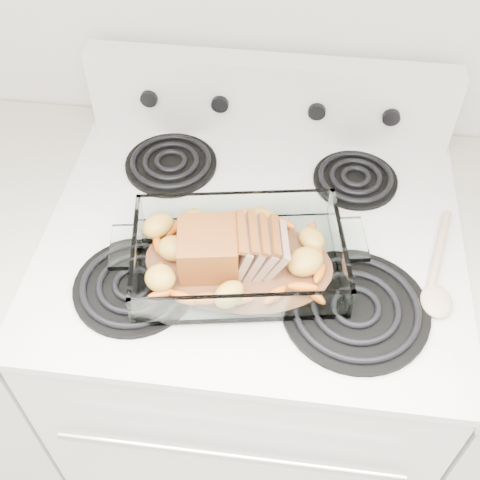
# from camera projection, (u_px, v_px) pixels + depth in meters

# --- Properties ---
(electric_range) EXTENTS (0.78, 0.70, 1.12)m
(electric_range) POSITION_uv_depth(u_px,v_px,m) (250.00, 354.00, 1.47)
(electric_range) COLOR white
(electric_range) RESTS_ON ground
(baking_dish) EXTENTS (0.36, 0.24, 0.07)m
(baking_dish) POSITION_uv_depth(u_px,v_px,m) (239.00, 260.00, 1.05)
(baking_dish) COLOR white
(baking_dish) RESTS_ON electric_range
(pork_roast) EXTENTS (0.19, 0.10, 0.08)m
(pork_roast) POSITION_uv_depth(u_px,v_px,m) (223.00, 248.00, 1.03)
(pork_roast) COLOR #965020
(pork_roast) RESTS_ON baking_dish
(roast_vegetables) EXTENTS (0.33, 0.18, 0.04)m
(roast_vegetables) POSITION_uv_depth(u_px,v_px,m) (239.00, 242.00, 1.07)
(roast_vegetables) COLOR orange
(roast_vegetables) RESTS_ON baking_dish
(wooden_spoon) EXTENTS (0.07, 0.25, 0.02)m
(wooden_spoon) POSITION_uv_depth(u_px,v_px,m) (438.00, 278.00, 1.04)
(wooden_spoon) COLOR beige
(wooden_spoon) RESTS_ON electric_range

